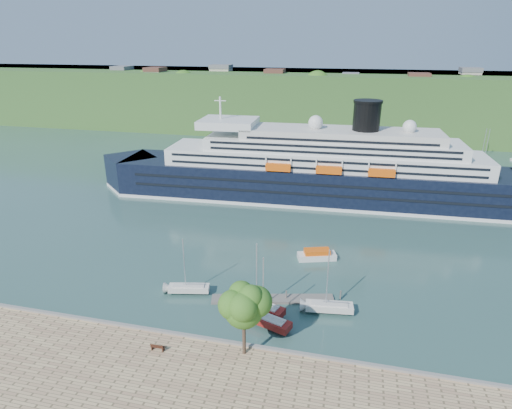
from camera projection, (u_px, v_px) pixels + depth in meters
name	position (u px, v px, depth m)	size (l,w,h in m)	color
ground	(220.00, 347.00, 54.37)	(400.00, 400.00, 0.00)	#2A4C47
far_hillside	(325.00, 102.00, 181.56)	(400.00, 50.00, 24.00)	#2C5221
quay_coping	(219.00, 340.00, 53.78)	(220.00, 0.50, 0.30)	slate
cruise_ship	(314.00, 151.00, 100.73)	(107.48, 15.65, 24.14)	black
park_bench	(158.00, 346.00, 52.14)	(1.72, 0.71, 1.10)	#401D12
promenade_tree	(244.00, 317.00, 49.98)	(6.27, 6.27, 10.39)	#2D5817
floating_pontoon	(273.00, 299.00, 64.04)	(18.27, 2.23, 0.41)	slate
sailboat_white_near	(188.00, 268.00, 64.27)	(6.86, 1.91, 8.86)	silver
sailboat_red	(260.00, 281.00, 59.21)	(8.07, 2.24, 10.42)	maroon
sailboat_white_far	(331.00, 284.00, 59.49)	(7.42, 2.06, 9.58)	silver
tender_launch	(317.00, 254.00, 75.84)	(6.82, 2.33, 1.88)	#EA570D
sailboat_extra	(267.00, 295.00, 56.41)	(7.73, 2.15, 9.99)	maroon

